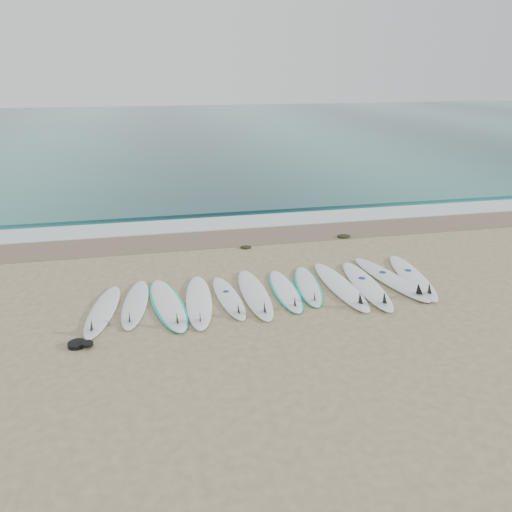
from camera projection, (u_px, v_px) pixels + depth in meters
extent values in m
plane|color=#9A8964|center=(270.00, 294.00, 11.17)|extent=(120.00, 120.00, 0.00)
cube|color=#205D5D|center=(176.00, 129.00, 40.87)|extent=(120.00, 55.00, 0.03)
cube|color=#735F4C|center=(238.00, 237.00, 14.91)|extent=(120.00, 1.80, 0.01)
cube|color=silver|center=(230.00, 223.00, 16.19)|extent=(120.00, 1.40, 0.04)
cube|color=#205D5D|center=(223.00, 210.00, 17.55)|extent=(120.00, 1.00, 0.10)
ellipsoid|color=white|center=(103.00, 310.00, 10.31)|extent=(0.88, 2.49, 0.08)
cone|color=black|center=(91.00, 325.00, 9.43)|extent=(0.24, 0.29, 0.26)
ellipsoid|color=silver|center=(135.00, 303.00, 10.62)|extent=(0.76, 2.45, 0.08)
cone|color=black|center=(129.00, 316.00, 9.76)|extent=(0.23, 0.28, 0.26)
ellipsoid|color=white|center=(168.00, 304.00, 10.59)|extent=(0.93, 2.72, 0.09)
ellipsoid|color=#08C5A8|center=(168.00, 304.00, 10.59)|extent=(1.03, 2.76, 0.06)
cone|color=black|center=(177.00, 317.00, 9.68)|extent=(0.26, 0.31, 0.28)
ellipsoid|color=white|center=(199.00, 301.00, 10.73)|extent=(0.76, 2.72, 0.09)
cone|color=black|center=(200.00, 315.00, 9.77)|extent=(0.25, 0.30, 0.29)
ellipsoid|color=white|center=(228.00, 297.00, 10.91)|extent=(0.67, 2.33, 0.07)
cone|color=black|center=(238.00, 308.00, 10.11)|extent=(0.21, 0.26, 0.25)
cylinder|color=navy|center=(226.00, 291.00, 11.09)|extent=(0.14, 0.14, 0.01)
ellipsoid|color=white|center=(255.00, 293.00, 11.08)|extent=(0.59, 2.73, 0.09)
cone|color=black|center=(265.00, 306.00, 10.11)|extent=(0.23, 0.29, 0.29)
ellipsoid|color=white|center=(285.00, 290.00, 11.25)|extent=(0.56, 2.35, 0.08)
ellipsoid|color=#08C5A8|center=(285.00, 290.00, 11.25)|extent=(0.64, 2.37, 0.05)
cone|color=black|center=(295.00, 301.00, 10.41)|extent=(0.21, 0.26, 0.25)
ellipsoid|color=white|center=(308.00, 285.00, 11.50)|extent=(0.80, 2.33, 0.07)
ellipsoid|color=#08C5A8|center=(308.00, 286.00, 11.50)|extent=(0.89, 2.36, 0.05)
cone|color=black|center=(315.00, 296.00, 10.67)|extent=(0.23, 0.27, 0.24)
ellipsoid|color=white|center=(340.00, 286.00, 11.46)|extent=(0.70, 2.87, 0.09)
cone|color=black|center=(360.00, 298.00, 10.46)|extent=(0.25, 0.31, 0.30)
ellipsoid|color=white|center=(366.00, 285.00, 11.50)|extent=(0.76, 2.89, 0.09)
cone|color=black|center=(384.00, 298.00, 10.48)|extent=(0.26, 0.32, 0.31)
cylinder|color=navy|center=(362.00, 278.00, 11.74)|extent=(0.17, 0.17, 0.01)
ellipsoid|color=silver|center=(389.00, 278.00, 11.86)|extent=(1.06, 2.93, 0.09)
cone|color=black|center=(419.00, 289.00, 10.89)|extent=(0.29, 0.34, 0.31)
cylinder|color=navy|center=(383.00, 272.00, 12.08)|extent=(0.19, 0.19, 0.01)
ellipsoid|color=white|center=(412.00, 276.00, 11.96)|extent=(1.01, 2.90, 0.09)
cone|color=black|center=(429.00, 288.00, 10.93)|extent=(0.28, 0.34, 0.30)
cylinder|color=navy|center=(408.00, 270.00, 12.20)|extent=(0.19, 0.19, 0.01)
ellipsoid|color=black|center=(246.00, 247.00, 13.98)|extent=(0.32, 0.25, 0.06)
ellipsoid|color=black|center=(344.00, 236.00, 14.85)|extent=(0.41, 0.32, 0.08)
cylinder|color=black|center=(77.00, 344.00, 9.05)|extent=(0.32, 0.32, 0.08)
cylinder|color=black|center=(88.00, 344.00, 8.98)|extent=(0.20, 0.20, 0.06)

